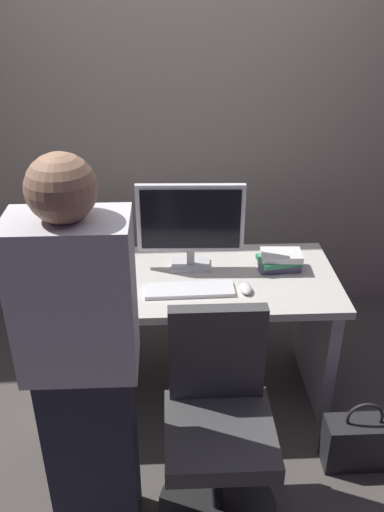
% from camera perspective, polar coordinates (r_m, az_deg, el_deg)
% --- Properties ---
extents(ground_plane, '(9.00, 9.00, 0.00)m').
position_cam_1_polar(ground_plane, '(3.16, -0.04, -13.58)').
color(ground_plane, '#4C4742').
extents(wall_back, '(6.40, 0.10, 3.00)m').
position_cam_1_polar(wall_back, '(3.31, -0.81, 17.80)').
color(wall_back, '#9E9384').
rests_on(wall_back, ground).
extents(desk, '(1.47, 0.69, 0.72)m').
position_cam_1_polar(desk, '(2.85, -0.05, -6.05)').
color(desk, beige).
rests_on(desk, ground).
extents(office_chair, '(0.52, 0.52, 0.94)m').
position_cam_1_polar(office_chair, '(2.34, 2.78, -17.78)').
color(office_chair, black).
rests_on(office_chair, ground).
extents(person_at_desk, '(0.40, 0.24, 1.64)m').
position_cam_1_polar(person_at_desk, '(2.02, -11.41, -11.47)').
color(person_at_desk, '#262838').
rests_on(person_at_desk, ground).
extents(monitor, '(0.54, 0.15, 0.46)m').
position_cam_1_polar(monitor, '(2.70, -0.21, 3.61)').
color(monitor, silver).
rests_on(monitor, desk).
extents(keyboard, '(0.43, 0.14, 0.02)m').
position_cam_1_polar(keyboard, '(2.61, -0.27, -3.60)').
color(keyboard, white).
rests_on(keyboard, desk).
extents(mouse, '(0.06, 0.10, 0.03)m').
position_cam_1_polar(mouse, '(2.62, 5.70, -3.43)').
color(mouse, white).
rests_on(mouse, desk).
extents(cup_near_keyboard, '(0.07, 0.07, 0.09)m').
position_cam_1_polar(cup_near_keyboard, '(2.63, -8.65, -2.84)').
color(cup_near_keyboard, white).
rests_on(cup_near_keyboard, desk).
extents(book_stack, '(0.23, 0.18, 0.10)m').
position_cam_1_polar(book_stack, '(2.81, 9.25, -0.44)').
color(book_stack, '#594C72').
rests_on(book_stack, desk).
extents(handbag, '(0.34, 0.14, 0.38)m').
position_cam_1_polar(handbag, '(2.80, 17.30, -18.21)').
color(handbag, '#262628').
rests_on(handbag, ground).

